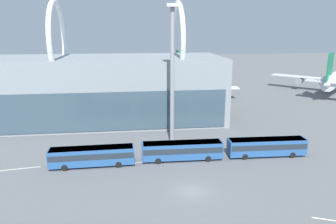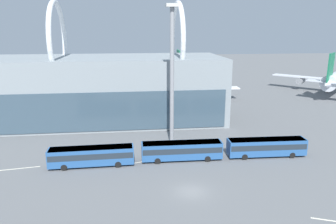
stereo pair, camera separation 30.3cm
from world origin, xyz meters
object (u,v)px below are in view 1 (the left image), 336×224
shuttle_bus_0 (92,155)px  floodlight_mast (172,68)px  shuttle_bus_1 (182,150)px  shuttle_bus_2 (267,146)px  airliner_at_gate_far (184,87)px

shuttle_bus_0 → floodlight_mast: size_ratio=0.53×
shuttle_bus_0 → floodlight_mast: 20.74m
shuttle_bus_1 → shuttle_bus_2: (14.71, -0.16, 0.00)m
airliner_at_gate_far → floodlight_mast: 38.84m
airliner_at_gate_far → shuttle_bus_1: size_ratio=2.78×
shuttle_bus_1 → shuttle_bus_0: bearing=-176.5°
airliner_at_gate_far → floodlight_mast: (-8.68, -36.47, 10.16)m
floodlight_mast → shuttle_bus_1: bearing=-85.2°
airliner_at_gate_far → shuttle_bus_2: (6.69, -44.38, -2.56)m
shuttle_bus_0 → shuttle_bus_1: (14.71, 0.66, 0.00)m
shuttle_bus_2 → floodlight_mast: 21.46m
airliner_at_gate_far → shuttle_bus_0: bearing=-25.9°
shuttle_bus_0 → shuttle_bus_1: same height
shuttle_bus_0 → shuttle_bus_2: bearing=-0.2°
shuttle_bus_0 → shuttle_bus_2: (29.42, 0.50, 0.00)m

